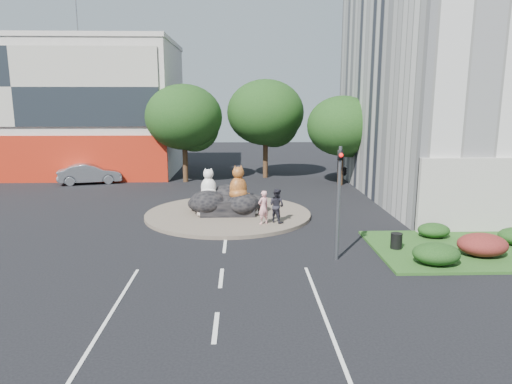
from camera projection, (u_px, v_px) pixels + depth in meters
ground at (221, 278)px, 18.01m from camera, size 120.00×120.00×0.00m
roundabout_island at (228, 214)px, 27.79m from camera, size 10.00×10.00×0.20m
rock_plinth at (228, 205)px, 27.68m from camera, size 3.20×2.60×0.90m
shophouse_block at (44, 108)px, 43.57m from camera, size 25.20×12.30×17.40m
grass_verge at (481, 249)px, 21.31m from camera, size 10.00×6.00×0.12m
tree_left at (185, 120)px, 38.47m from camera, size 6.46×6.46×8.27m
tree_mid at (266, 116)px, 40.59m from camera, size 6.84×6.84×8.76m
tree_right at (343, 129)px, 37.04m from camera, size 5.70×5.70×7.30m
hedge_near_green at (436, 254)px, 19.16m from camera, size 2.00×1.60×0.90m
hedge_red at (482, 245)px, 20.21m from camera, size 2.20×1.76×0.99m
hedge_back_green at (434, 230)px, 22.95m from camera, size 1.60×1.28×0.72m
traffic_light at (342, 179)px, 19.41m from camera, size 0.44×1.24×5.00m
street_lamp at (457, 143)px, 25.35m from camera, size 2.34×0.22×8.06m
cat_white at (209, 182)px, 27.68m from camera, size 1.17×1.05×1.81m
cat_tabby at (238, 182)px, 27.03m from camera, size 1.60×1.54×2.06m
kitten_calico at (201, 209)px, 26.67m from camera, size 0.56×0.49×0.91m
kitten_white at (255, 208)px, 27.28m from camera, size 0.60×0.60×0.76m
pedestrian_pink at (263, 207)px, 25.01m from camera, size 0.81×0.76×1.86m
pedestrian_dark at (277, 205)px, 25.34m from camera, size 1.18×1.17×1.92m
parked_car at (90, 174)px, 38.40m from camera, size 5.41×3.03×1.69m
litter_bin at (396, 241)px, 21.20m from camera, size 0.67×0.67×0.73m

